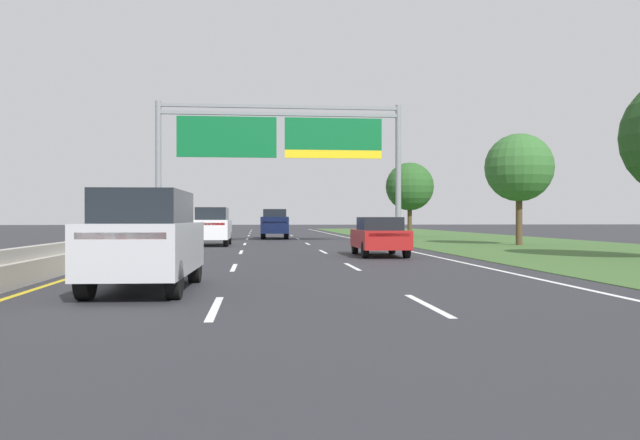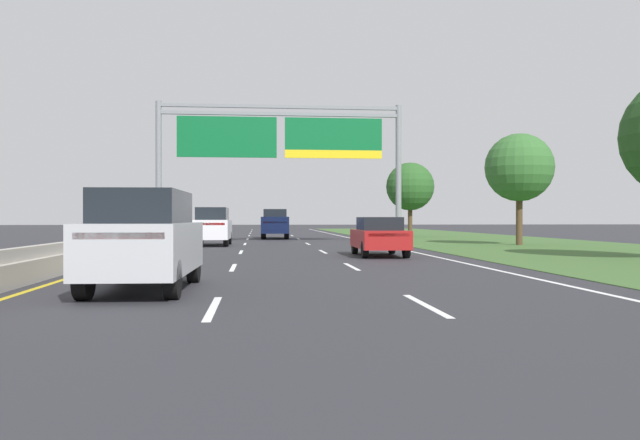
# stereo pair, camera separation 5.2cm
# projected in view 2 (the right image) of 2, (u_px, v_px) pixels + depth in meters

# --- Properties ---
(ground_plane) EXTENTS (220.00, 220.00, 0.00)m
(ground_plane) POSITION_uv_depth(u_px,v_px,m) (278.00, 246.00, 35.52)
(ground_plane) COLOR #2B2B30
(lane_striping) EXTENTS (11.96, 106.00, 0.01)m
(lane_striping) POSITION_uv_depth(u_px,v_px,m) (278.00, 246.00, 35.06)
(lane_striping) COLOR white
(lane_striping) RESTS_ON ground
(grass_verge_right) EXTENTS (14.00, 110.00, 0.02)m
(grass_verge_right) POSITION_uv_depth(u_px,v_px,m) (521.00, 245.00, 36.86)
(grass_verge_right) COLOR #3D602D
(grass_verge_right) RESTS_ON ground
(median_barrier_concrete) EXTENTS (0.60, 110.00, 0.85)m
(median_barrier_concrete) POSITION_uv_depth(u_px,v_px,m) (156.00, 240.00, 34.89)
(median_barrier_concrete) COLOR #A8A399
(median_barrier_concrete) RESTS_ON ground
(overhead_sign_gantry) EXTENTS (15.06, 0.42, 8.58)m
(overhead_sign_gantry) POSITION_uv_depth(u_px,v_px,m) (281.00, 143.00, 39.36)
(overhead_sign_gantry) COLOR gray
(overhead_sign_gantry) RESTS_ON ground
(pickup_truck_blue) EXTENTS (2.15, 5.45, 2.20)m
(pickup_truck_blue) POSITION_uv_depth(u_px,v_px,m) (275.00, 224.00, 48.04)
(pickup_truck_blue) COLOR navy
(pickup_truck_blue) RESTS_ON ground
(car_red_right_lane_sedan) EXTENTS (1.92, 4.44, 1.57)m
(car_red_right_lane_sedan) POSITION_uv_depth(u_px,v_px,m) (379.00, 236.00, 26.00)
(car_red_right_lane_sedan) COLOR maroon
(car_red_right_lane_sedan) RESTS_ON ground
(car_white_left_lane_suv) EXTENTS (1.94, 4.72, 2.11)m
(car_white_left_lane_suv) POSITION_uv_depth(u_px,v_px,m) (213.00, 226.00, 35.82)
(car_white_left_lane_suv) COLOR silver
(car_white_left_lane_suv) RESTS_ON ground
(car_silver_left_lane_suv) EXTENTS (2.02, 4.75, 2.11)m
(car_silver_left_lane_suv) POSITION_uv_depth(u_px,v_px,m) (145.00, 239.00, 13.63)
(car_silver_left_lane_suv) COLOR #B2B5BA
(car_silver_left_lane_suv) RESTS_ON ground
(roadside_tree_mid) EXTENTS (3.82, 3.82, 6.28)m
(roadside_tree_mid) POSITION_uv_depth(u_px,v_px,m) (519.00, 168.00, 36.10)
(roadside_tree_mid) COLOR #4C3823
(roadside_tree_mid) RESTS_ON ground
(roadside_tree_far) EXTENTS (3.91, 3.91, 6.06)m
(roadside_tree_far) POSITION_uv_depth(u_px,v_px,m) (410.00, 187.00, 52.46)
(roadside_tree_far) COLOR #4C3823
(roadside_tree_far) RESTS_ON ground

